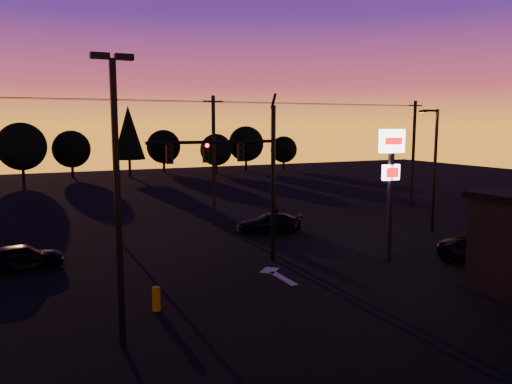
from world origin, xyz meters
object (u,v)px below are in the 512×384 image
at_px(streetlight, 434,165).
at_px(bollard, 156,299).
at_px(secondary_signal, 119,195).
at_px(pylon_sign, 391,166).
at_px(traffic_signal_mast, 245,167).
at_px(car_left, 22,257).
at_px(parking_lot_light, 117,183).
at_px(car_right, 269,223).
at_px(suv_parked, 494,253).

relative_size(streetlight, bollard, 8.60).
bearing_deg(secondary_signal, pylon_sign, -39.77).
bearing_deg(traffic_signal_mast, car_left, 160.46).
distance_m(secondary_signal, streetlight, 19.89).
distance_m(secondary_signal, parking_lot_light, 14.90).
bearing_deg(car_right, streetlight, 84.44).
bearing_deg(secondary_signal, parking_lot_light, -99.79).
distance_m(pylon_sign, car_left, 18.89).
distance_m(traffic_signal_mast, pylon_sign, 7.52).
distance_m(parking_lot_light, streetlight, 23.05).
xyz_separation_m(parking_lot_light, suv_parked, (18.33, 1.18, -4.55)).
bearing_deg(parking_lot_light, streetlight, 21.65).
bearing_deg(bollard, secondary_signal, 86.29).
bearing_deg(traffic_signal_mast, streetlight, 6.14).
distance_m(secondary_signal, bollard, 12.21).
height_order(traffic_signal_mast, pylon_sign, traffic_signal_mast).
bearing_deg(suv_parked, pylon_sign, 122.87).
bearing_deg(traffic_signal_mast, car_right, 53.85).
bearing_deg(bollard, parking_lot_light, -124.25).
relative_size(traffic_signal_mast, pylon_sign, 1.26).
relative_size(streetlight, suv_parked, 1.55).
xyz_separation_m(traffic_signal_mast, pylon_sign, (7.10, -2.49, -0.02)).
bearing_deg(bollard, streetlight, 16.86).
bearing_deg(secondary_signal, car_left, -144.24).
height_order(secondary_signal, suv_parked, secondary_signal).
height_order(streetlight, car_left, streetlight).
bearing_deg(secondary_signal, car_right, -8.10).
distance_m(secondary_signal, car_right, 9.75).
xyz_separation_m(car_left, car_right, (14.75, 2.52, -0.02)).
height_order(pylon_sign, car_left, pylon_sign).
xyz_separation_m(secondary_signal, pylon_sign, (12.00, -9.99, 2.05)).
distance_m(traffic_signal_mast, car_right, 8.76).
distance_m(parking_lot_light, bollard, 5.70).
height_order(traffic_signal_mast, streetlight, traffic_signal_mast).
bearing_deg(streetlight, car_left, 174.98).
xyz_separation_m(bollard, suv_parked, (16.60, -1.35, 0.25)).
xyz_separation_m(streetlight, car_right, (-9.51, 4.65, -3.80)).
xyz_separation_m(traffic_signal_mast, streetlight, (14.01, 1.51, -0.52)).
xyz_separation_m(car_left, suv_parked, (21.18, -9.45, 0.07)).
xyz_separation_m(car_right, suv_parked, (6.43, -11.97, 0.10)).
bearing_deg(parking_lot_light, bollard, 55.75).
bearing_deg(car_right, bollard, -23.29).
height_order(parking_lot_light, streetlight, parking_lot_light).
height_order(pylon_sign, bollard, pylon_sign).
bearing_deg(car_left, car_right, -86.27).
distance_m(traffic_signal_mast, car_left, 11.69).
height_order(secondary_signal, pylon_sign, pylon_sign).
xyz_separation_m(streetlight, suv_parked, (-3.08, -7.32, -3.70)).
bearing_deg(streetlight, parking_lot_light, -158.35).
height_order(traffic_signal_mast, car_left, traffic_signal_mast).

